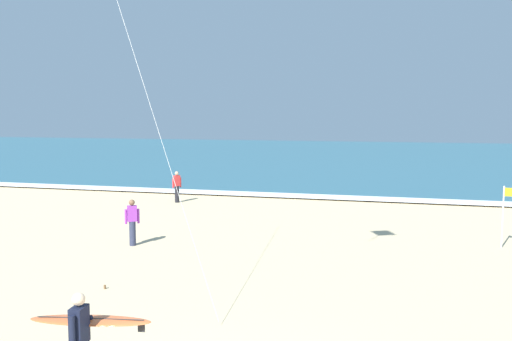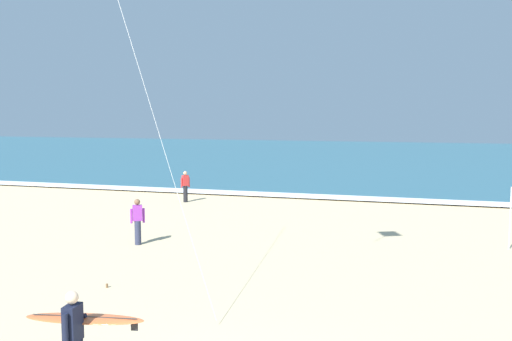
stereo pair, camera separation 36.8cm
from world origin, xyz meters
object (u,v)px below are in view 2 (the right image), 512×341
Objects in this scene: surfer_trailing at (78,328)px; lifeguard_flag at (512,212)px; bystander_purple_top at (138,221)px; bystander_red_top at (185,186)px.

surfer_trailing is 1.02× the size of lifeguard_flag.
surfer_trailing is 10.13m from bystander_purple_top.
surfer_trailing is 1.35× the size of bystander_purple_top.
bystander_purple_top is 12.57m from lifeguard_flag.
bystander_red_top is at bearing 157.38° from lifeguard_flag.
surfer_trailing is 14.72m from lifeguard_flag.
lifeguard_flag is (14.43, -6.01, 0.45)m from bystander_red_top.
lifeguard_flag reaches higher than bystander_red_top.
bystander_red_top is 15.64m from lifeguard_flag.
bystander_purple_top and bystander_red_top have the same top height.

